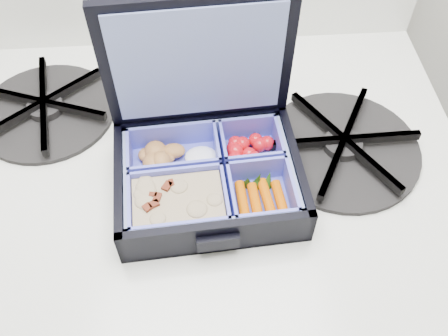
{
  "coord_description": "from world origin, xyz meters",
  "views": [
    {
      "loc": [
        -0.42,
        1.3,
        1.44
      ],
      "look_at": [
        -0.4,
        1.65,
        0.99
      ],
      "focal_mm": 40.0,
      "sensor_mm": 36.0,
      "label": 1
    }
  ],
  "objects_px": {
    "stove": "(214,322)",
    "burner_grate": "(343,143)",
    "fork": "(234,121)",
    "bento_box": "(209,179)"
  },
  "relations": [
    {
      "from": "stove",
      "to": "fork",
      "type": "xyz_separation_m",
      "value": [
        0.04,
        0.08,
        0.48
      ]
    },
    {
      "from": "bento_box",
      "to": "burner_grate",
      "type": "distance_m",
      "value": 0.18
    },
    {
      "from": "stove",
      "to": "bento_box",
      "type": "height_order",
      "value": "bento_box"
    },
    {
      "from": "bento_box",
      "to": "fork",
      "type": "xyz_separation_m",
      "value": [
        0.04,
        0.11,
        -0.02
      ]
    },
    {
      "from": "burner_grate",
      "to": "fork",
      "type": "height_order",
      "value": "burner_grate"
    },
    {
      "from": "stove",
      "to": "burner_grate",
      "type": "height_order",
      "value": "burner_grate"
    },
    {
      "from": "burner_grate",
      "to": "bento_box",
      "type": "bearing_deg",
      "value": -163.17
    },
    {
      "from": "burner_grate",
      "to": "fork",
      "type": "distance_m",
      "value": 0.14
    },
    {
      "from": "fork",
      "to": "burner_grate",
      "type": "bearing_deg",
      "value": -5.22
    },
    {
      "from": "stove",
      "to": "burner_grate",
      "type": "relative_size",
      "value": 4.95
    }
  ]
}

